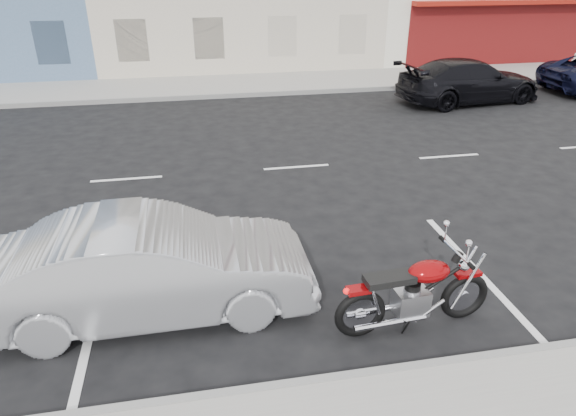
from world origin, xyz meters
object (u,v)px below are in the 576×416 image
fire_hydrant (576,61)px  sedan_silver (152,267)px  motorcycle (468,286)px  car_far (469,81)px

fire_hydrant → sedan_silver: sedan_silver is taller
motorcycle → car_far: bearing=57.9°
motorcycle → car_far: 12.44m
motorcycle → fire_hydrant: bearing=44.7°
sedan_silver → car_far: size_ratio=0.89×
motorcycle → sedan_silver: 4.40m
motorcycle → sedan_silver: size_ratio=0.51×
sedan_silver → car_far: (10.16, 10.01, -0.01)m
car_far → motorcycle: bearing=144.0°
motorcycle → car_far: car_far is taller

